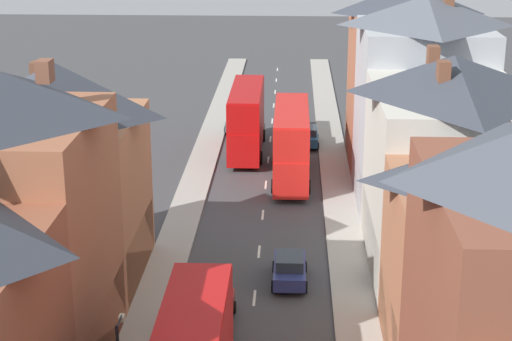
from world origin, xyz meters
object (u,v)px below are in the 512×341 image
at_px(double_decker_bus_far_approaching, 247,119).
at_px(car_near_blue, 307,136).
at_px(car_near_silver, 214,310).
at_px(car_parked_left_a, 236,121).
at_px(double_decker_bus_lead, 291,143).
at_px(car_parked_right_a, 290,268).

xyz_separation_m(double_decker_bus_far_approaching, car_near_blue, (4.91, 2.19, -2.00)).
xyz_separation_m(car_near_silver, car_parked_left_a, (-1.30, 35.68, 0.00)).
distance_m(double_decker_bus_far_approaching, car_near_silver, 29.04).
distance_m(double_decker_bus_lead, car_near_silver, 22.63).
distance_m(car_near_silver, car_parked_right_a, 6.14).
distance_m(car_parked_left_a, car_parked_right_a, 31.10).
xyz_separation_m(car_near_blue, car_parked_right_a, (-1.30, -26.19, -0.00)).
xyz_separation_m(double_decker_bus_far_approaching, car_parked_right_a, (3.61, -24.00, -2.00)).
xyz_separation_m(car_near_blue, car_near_silver, (-4.90, -31.16, -0.02)).
xyz_separation_m(double_decker_bus_lead, double_decker_bus_far_approaching, (-3.60, 6.71, 0.00)).
relative_size(car_near_silver, car_parked_right_a, 1.01).
height_order(car_near_blue, car_parked_left_a, car_near_blue).
xyz_separation_m(car_near_blue, car_parked_left_a, (-6.20, 4.52, -0.02)).
height_order(double_decker_bus_far_approaching, car_near_blue, double_decker_bus_far_approaching).
bearing_deg(car_parked_right_a, double_decker_bus_lead, 90.03).
relative_size(double_decker_bus_lead, car_near_blue, 2.67).
xyz_separation_m(car_parked_left_a, car_parked_right_a, (4.90, -30.71, 0.02)).
height_order(double_decker_bus_lead, car_near_silver, double_decker_bus_lead).
relative_size(double_decker_bus_lead, car_parked_right_a, 2.67).
bearing_deg(double_decker_bus_far_approaching, car_near_blue, 24.07).
height_order(car_near_silver, car_parked_left_a, car_parked_left_a).
bearing_deg(double_decker_bus_lead, double_decker_bus_far_approaching, 118.20).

